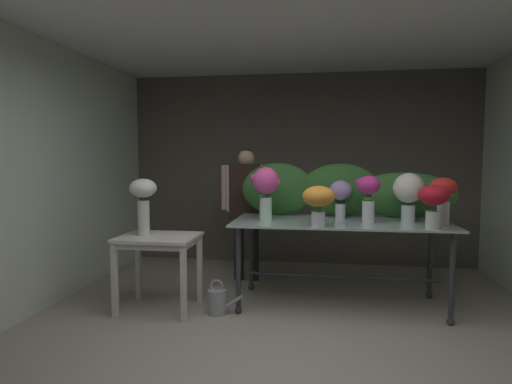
% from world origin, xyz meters
% --- Properties ---
extents(ground_plane, '(7.58, 7.58, 0.00)m').
position_xyz_m(ground_plane, '(0.00, 1.72, 0.00)').
color(ground_plane, '#9E9384').
extents(wall_back, '(5.02, 0.12, 2.72)m').
position_xyz_m(wall_back, '(0.00, 3.45, 1.36)').
color(wall_back, '#5B564C').
rests_on(wall_back, ground).
extents(wall_left, '(0.12, 3.57, 2.72)m').
position_xyz_m(wall_left, '(-2.51, 1.72, 1.36)').
color(wall_left, silver).
rests_on(wall_left, ground).
extents(ceiling_slab, '(5.14, 3.57, 0.12)m').
position_xyz_m(ceiling_slab, '(0.00, 1.72, 2.78)').
color(ceiling_slab, silver).
rests_on(ceiling_slab, wall_back).
extents(display_table_glass, '(2.17, 0.96, 0.88)m').
position_xyz_m(display_table_glass, '(0.49, 1.63, 0.76)').
color(display_table_glass, '#AAC2C0').
rests_on(display_table_glass, ground).
extents(side_table_white, '(0.76, 0.61, 0.75)m').
position_xyz_m(side_table_white, '(-1.30, 1.24, 0.65)').
color(side_table_white, silver).
rests_on(side_table_white, ground).
extents(florist, '(0.63, 0.24, 1.63)m').
position_xyz_m(florist, '(-0.62, 2.40, 1.02)').
color(florist, '#232328').
rests_on(florist, ground).
extents(foliage_backdrop, '(2.32, 0.29, 0.59)m').
position_xyz_m(foliage_backdrop, '(0.53, 2.00, 1.16)').
color(foliage_backdrop, '#2D6028').
rests_on(foliage_backdrop, display_table_glass).
extents(vase_scarlet_roses, '(0.25, 0.25, 0.45)m').
position_xyz_m(vase_scarlet_roses, '(1.45, 1.52, 1.17)').
color(vase_scarlet_roses, silver).
rests_on(vase_scarlet_roses, display_table_glass).
extents(vase_sunset_hydrangea, '(0.30, 0.30, 0.38)m').
position_xyz_m(vase_sunset_hydrangea, '(0.27, 1.24, 1.13)').
color(vase_sunset_hydrangea, silver).
rests_on(vase_sunset_hydrangea, display_table_glass).
extents(vase_fuchsia_snapdragons, '(0.31, 0.27, 0.55)m').
position_xyz_m(vase_fuchsia_snapdragons, '(-0.26, 1.56, 1.23)').
color(vase_fuchsia_snapdragons, silver).
rests_on(vase_fuchsia_snapdragons, display_table_glass).
extents(vase_crimson_stock, '(0.28, 0.28, 0.40)m').
position_xyz_m(vase_crimson_stock, '(1.29, 1.25, 1.14)').
color(vase_crimson_stock, silver).
rests_on(vase_crimson_stock, display_table_glass).
extents(vase_magenta_carnations, '(0.24, 0.23, 0.47)m').
position_xyz_m(vase_magenta_carnations, '(0.75, 1.55, 1.17)').
color(vase_magenta_carnations, silver).
rests_on(vase_magenta_carnations, display_table_glass).
extents(vase_ivory_lilies, '(0.30, 0.30, 0.49)m').
position_xyz_m(vase_ivory_lilies, '(1.15, 1.65, 1.19)').
color(vase_ivory_lilies, silver).
rests_on(vase_ivory_lilies, display_table_glass).
extents(vase_lilac_dahlias, '(0.24, 0.24, 0.40)m').
position_xyz_m(vase_lilac_dahlias, '(0.50, 1.83, 1.14)').
color(vase_lilac_dahlias, silver).
rests_on(vase_lilac_dahlias, display_table_glass).
extents(vase_white_roses_tall, '(0.27, 0.27, 0.57)m').
position_xyz_m(vase_white_roses_tall, '(-1.45, 1.24, 1.12)').
color(vase_white_roses_tall, silver).
rests_on(vase_white_roses_tall, side_table_white).
extents(watering_can, '(0.35, 0.18, 0.34)m').
position_xyz_m(watering_can, '(-0.69, 1.20, 0.13)').
color(watering_can, '#999EA3').
rests_on(watering_can, ground).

